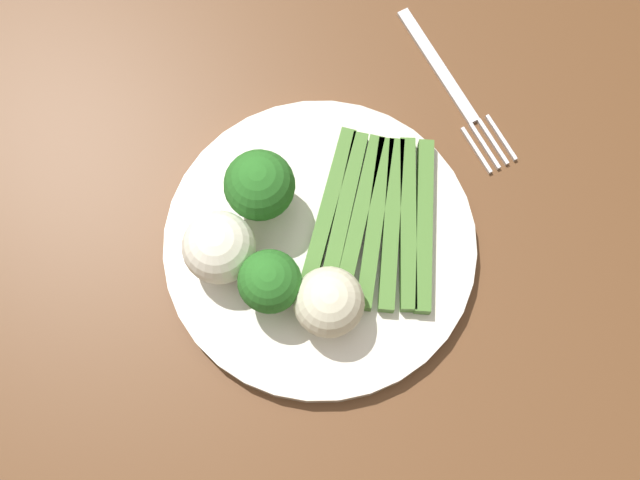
% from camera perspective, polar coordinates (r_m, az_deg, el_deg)
% --- Properties ---
extents(ground_plane, '(6.00, 6.00, 0.02)m').
position_cam_1_polar(ground_plane, '(1.37, -1.24, -9.19)').
color(ground_plane, tan).
extents(dining_table, '(1.21, 0.87, 0.76)m').
position_cam_1_polar(dining_table, '(0.73, -2.30, -2.08)').
color(dining_table, brown).
rests_on(dining_table, ground_plane).
extents(plate, '(0.24, 0.24, 0.01)m').
position_cam_1_polar(plate, '(0.61, 0.00, -0.35)').
color(plate, silver).
rests_on(plate, dining_table).
extents(asparagus_bundle, '(0.16, 0.16, 0.01)m').
position_cam_1_polar(asparagus_bundle, '(0.61, 4.05, 1.49)').
color(asparagus_bundle, '#47752D').
rests_on(asparagus_bundle, plate).
extents(broccoli_right, '(0.05, 0.05, 0.07)m').
position_cam_1_polar(broccoli_right, '(0.58, -4.49, 3.90)').
color(broccoli_right, '#568E33').
rests_on(broccoli_right, plate).
extents(broccoli_near_center, '(0.05, 0.05, 0.06)m').
position_cam_1_polar(broccoli_near_center, '(0.56, -3.68, -3.06)').
color(broccoli_near_center, '#568E33').
rests_on(broccoli_near_center, plate).
extents(cauliflower_near_fork, '(0.05, 0.05, 0.05)m').
position_cam_1_polar(cauliflower_near_fork, '(0.57, 0.66, -4.55)').
color(cauliflower_near_fork, beige).
rests_on(cauliflower_near_fork, plate).
extents(cauliflower_edge, '(0.05, 0.05, 0.05)m').
position_cam_1_polar(cauliflower_edge, '(0.58, -7.36, -0.54)').
color(cauliflower_edge, white).
rests_on(cauliflower_edge, plate).
extents(fork, '(0.05, 0.17, 0.00)m').
position_cam_1_polar(fork, '(0.68, 9.65, 10.77)').
color(fork, silver).
rests_on(fork, dining_table).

